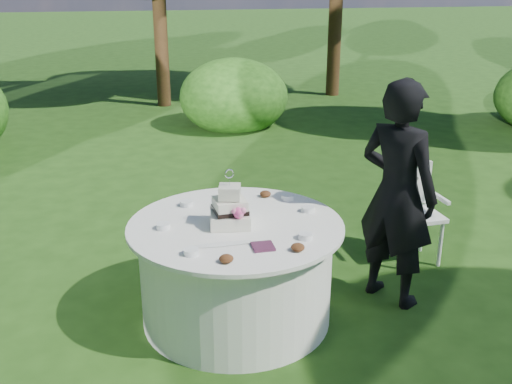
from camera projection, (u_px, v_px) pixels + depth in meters
ground at (237, 316)px, 4.56m from camera, size 80.00×80.00×0.00m
napkins at (263, 246)px, 3.91m from camera, size 0.14×0.14×0.02m
feather_plume at (223, 244)px, 3.95m from camera, size 0.48×0.07×0.01m
guest at (397, 194)px, 4.53m from camera, size 0.71×0.77×1.77m
table at (236, 271)px, 4.43m from camera, size 1.56×1.56×0.77m
cake at (230, 210)px, 4.23m from camera, size 0.31×0.32×0.42m
chair at (414, 205)px, 5.35m from camera, size 0.42×0.41×0.88m
votives at (242, 219)px, 4.32m from camera, size 1.19×0.96×0.04m
petal_cups at (264, 230)px, 4.13m from camera, size 0.59×1.17×0.05m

